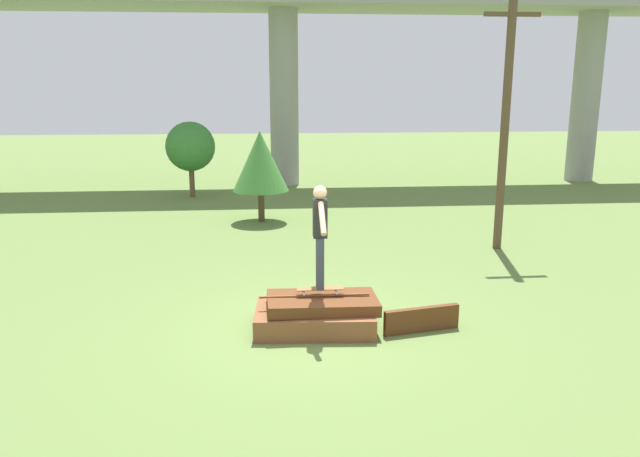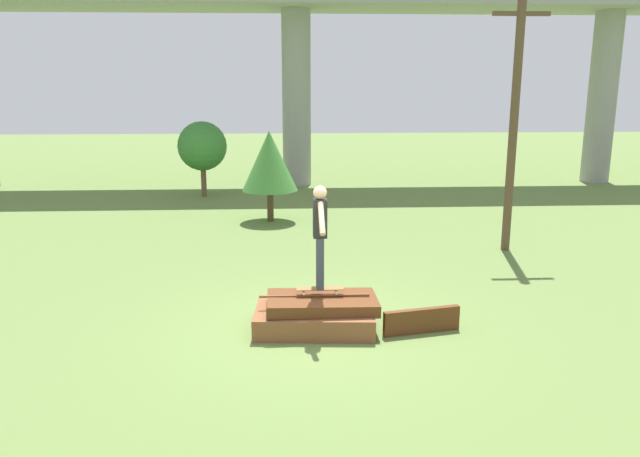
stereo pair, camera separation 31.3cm
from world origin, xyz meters
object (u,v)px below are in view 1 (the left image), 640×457
at_px(skateboard, 320,289).
at_px(utility_pole, 505,118).
at_px(tree_behind_left, 260,161).
at_px(skater, 320,229).
at_px(tree_behind_right, 190,147).

xyz_separation_m(skateboard, utility_pole, (4.76, 4.64, 2.49)).
height_order(skateboard, utility_pole, utility_pole).
bearing_deg(skateboard, utility_pole, 44.28).
height_order(skateboard, tree_behind_left, tree_behind_left).
bearing_deg(skater, tree_behind_right, 105.62).
bearing_deg(skater, tree_behind_left, 97.02).
bearing_deg(tree_behind_left, skateboard, -82.98).
height_order(skater, utility_pole, utility_pole).
height_order(skateboard, skater, skater).
height_order(skater, tree_behind_right, tree_behind_right).
relative_size(skater, tree_behind_right, 0.64).
distance_m(skateboard, skater, 1.00).
xyz_separation_m(skateboard, tree_behind_right, (-3.45, 12.33, 1.11)).
xyz_separation_m(utility_pole, tree_behind_left, (-5.76, 3.49, -1.39)).
bearing_deg(utility_pole, skateboard, -135.72).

